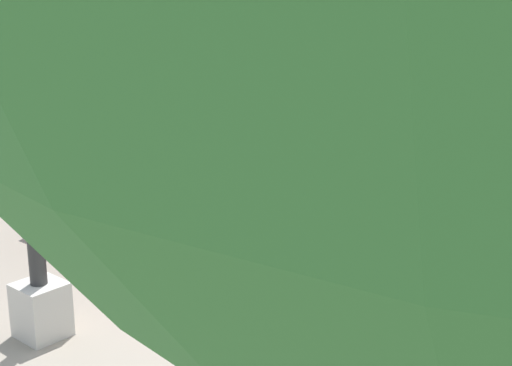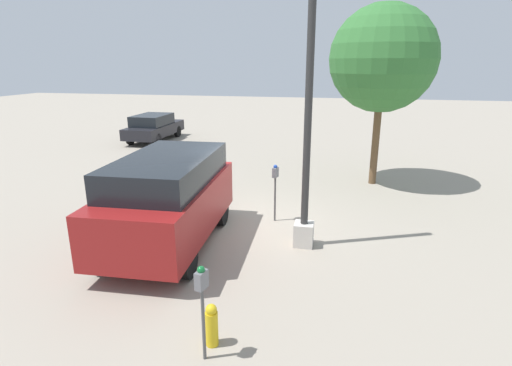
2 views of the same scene
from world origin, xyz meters
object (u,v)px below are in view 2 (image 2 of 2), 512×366
street_tree (383,59)px  lamp_post (307,147)px  car_distant (154,127)px  fire_hydrant (212,325)px  parked_van (168,198)px  parking_meter_near (275,180)px  parking_meter_far (202,292)px

street_tree → lamp_post: bearing=-18.8°
car_distant → fire_hydrant: 17.20m
car_distant → parked_van: bearing=-152.6°
parking_meter_near → street_tree: street_tree is taller
parking_meter_near → fire_hydrant: parking_meter_near is taller
parking_meter_near → fire_hydrant: size_ratio=2.25×
lamp_post → street_tree: size_ratio=1.13×
car_distant → parking_meter_near: bearing=-140.2°
parking_meter_near → parking_meter_far: parking_meter_near is taller
fire_hydrant → lamp_post: bearing=165.0°
parking_meter_near → street_tree: 5.88m
parking_meter_near → car_distant: size_ratio=0.37×
car_distant → street_tree: bearing=-117.6°
car_distant → street_tree: (5.81, 11.14, 3.45)m
parked_van → fire_hydrant: parked_van is taller
parking_meter_near → parked_van: parked_van is taller
street_tree → parked_van: bearing=-38.9°
lamp_post → street_tree: bearing=161.2°
car_distant → fire_hydrant: bearing=-151.4°
parked_van → car_distant: size_ratio=1.06×
parking_meter_near → car_distant: parking_meter_near is taller
parking_meter_near → car_distant: bearing=-126.3°
parked_van → street_tree: (-6.12, 4.94, 3.06)m
lamp_post → fire_hydrant: (3.74, -1.00, -1.99)m
parking_meter_near → parked_van: (1.94, -2.15, -0.00)m
parking_meter_near → street_tree: bearing=160.1°
car_distant → lamp_post: bearing=-140.8°
street_tree → parking_meter_near: bearing=-33.7°
parking_meter_far → car_distant: size_ratio=0.35×
parking_meter_near → parking_meter_far: bearing=12.7°
parking_meter_far → fire_hydrant: (-0.31, 0.01, -0.75)m
parking_meter_far → lamp_post: bearing=179.8°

